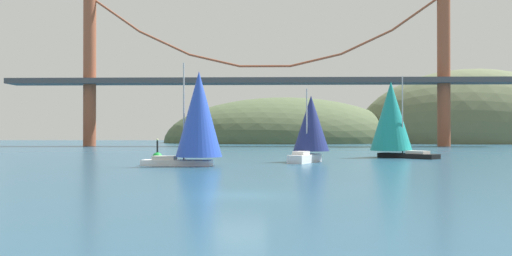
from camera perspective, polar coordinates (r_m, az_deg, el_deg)
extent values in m
plane|color=navy|center=(27.61, -1.58, -6.94)|extent=(360.00, 360.00, 0.00)
ellipsoid|color=#4C5B3D|center=(162.45, 2.88, -1.52)|extent=(70.41, 44.00, 26.47)
ellipsoid|color=#5B6647|center=(172.61, 21.47, -1.42)|extent=(69.50, 44.00, 42.87)
cylinder|color=brown|center=(129.70, -16.74, 5.61)|extent=(2.80, 2.80, 33.41)
cylinder|color=brown|center=(128.76, 18.75, 5.66)|extent=(2.80, 2.80, 33.41)
cube|color=#47474C|center=(122.91, 0.94, 4.84)|extent=(114.41, 6.00, 1.20)
cylinder|color=brown|center=(130.03, -14.34, 11.29)|extent=(11.49, 0.50, 8.26)
cylinder|color=brown|center=(126.27, -9.40, 8.62)|extent=(11.41, 0.50, 5.69)
cylinder|color=brown|center=(124.07, -4.28, 6.95)|extent=(11.32, 0.50, 3.10)
cylinder|color=brown|center=(123.26, 0.94, 6.38)|extent=(11.20, 0.50, 0.50)
cylinder|color=brown|center=(123.79, 6.17, 6.97)|extent=(11.32, 0.50, 3.10)
cylinder|color=brown|center=(125.72, 11.32, 8.66)|extent=(11.41, 0.50, 5.69)
cylinder|color=brown|center=(129.22, 16.32, 11.37)|extent=(11.49, 0.50, 8.26)
cube|color=black|center=(68.90, 15.36, -2.77)|extent=(6.52, 6.90, 0.56)
cube|color=beige|center=(68.12, 16.31, -2.41)|extent=(2.71, 2.78, 0.36)
cylinder|color=#B2B2B7|center=(69.29, 14.83, 1.34)|extent=(0.14, 0.14, 9.35)
cone|color=teal|center=(70.25, 13.72, 1.22)|extent=(7.22, 7.22, 8.53)
cube|color=white|center=(56.92, 5.04, -3.15)|extent=(3.82, 5.80, 0.84)
cube|color=beige|center=(55.95, 4.66, -2.58)|extent=(1.86, 2.15, 0.36)
cylinder|color=#B2B2B7|center=(57.40, 5.25, 0.68)|extent=(0.14, 0.14, 6.79)
cone|color=navy|center=(58.56, 5.69, 0.50)|extent=(5.04, 5.04, 5.85)
cube|color=white|center=(51.86, -8.14, -3.57)|extent=(6.65, 2.36, 0.55)
cube|color=beige|center=(52.16, -9.38, -3.05)|extent=(2.21, 1.50, 0.36)
cylinder|color=#B2B2B7|center=(51.64, -7.44, 1.70)|extent=(0.14, 0.14, 8.98)
cone|color=blue|center=(51.28, -5.89, 1.45)|extent=(4.70, 4.70, 7.90)
sphere|color=green|center=(63.13, -10.11, -2.98)|extent=(1.10, 1.10, 1.10)
cylinder|color=black|center=(63.09, -10.11, -2.03)|extent=(0.20, 0.20, 1.60)
sphere|color=#F2EA99|center=(63.07, -10.11, -1.19)|extent=(0.24, 0.24, 0.24)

